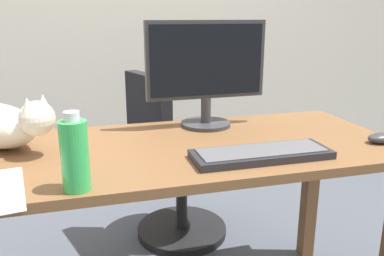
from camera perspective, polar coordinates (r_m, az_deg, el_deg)
The scene contains 6 objects.
desk at distance 1.39m, azimuth -3.95°, elevation -6.63°, with size 1.64×0.66×0.72m.
office_chair at distance 2.07m, azimuth -2.71°, elevation -6.17°, with size 0.50×0.48×0.89m.
monitor at distance 1.57m, azimuth 2.08°, elevation 8.33°, with size 0.48×0.20×0.42m.
keyboard at distance 1.27m, azimuth 9.90°, elevation -3.67°, with size 0.44×0.15×0.03m.
computer_mouse at distance 1.54m, azimuth 25.60°, elevation -1.28°, with size 0.11×0.06×0.04m, color #333338.
water_bottle at distance 1.04m, azimuth -16.46°, elevation -3.69°, with size 0.07×0.07×0.21m.
Camera 1 is at (-0.25, -1.26, 1.16)m, focal length 37.20 mm.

